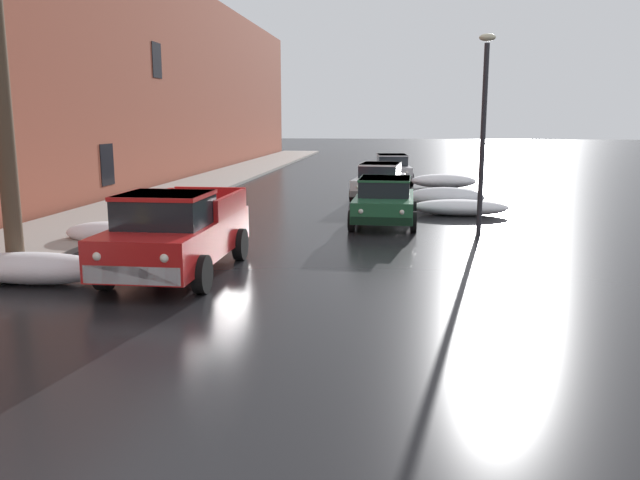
% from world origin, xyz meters
% --- Properties ---
extents(left_sidewalk_slab, '(3.39, 80.00, 0.13)m').
position_xyz_m(left_sidewalk_slab, '(-6.64, 18.00, 0.07)').
color(left_sidewalk_slab, gray).
rests_on(left_sidewalk_slab, ground).
extents(brick_townhouse_facade, '(0.63, 80.00, 10.28)m').
position_xyz_m(brick_townhouse_facade, '(-8.84, 18.00, 5.14)').
color(brick_townhouse_facade, '#9E4C38').
rests_on(brick_townhouse_facade, ground).
extents(snow_bank_near_corner_left, '(3.11, 1.12, 0.60)m').
position_xyz_m(snow_bank_near_corner_left, '(-4.32, 8.33, 0.30)').
color(snow_bank_near_corner_left, white).
rests_on(snow_bank_near_corner_left, ground).
extents(snow_bank_along_left_kerb, '(2.80, 1.23, 0.74)m').
position_xyz_m(snow_bank_along_left_kerb, '(4.39, 20.39, 0.36)').
color(snow_bank_along_left_kerb, white).
rests_on(snow_bank_along_left_kerb, ground).
extents(snow_bank_near_corner_right, '(3.18, 1.23, 0.52)m').
position_xyz_m(snow_bank_near_corner_right, '(4.73, 18.53, 0.26)').
color(snow_bank_near_corner_right, white).
rests_on(snow_bank_near_corner_right, ground).
extents(snow_bank_along_right_kerb, '(2.09, 1.20, 0.55)m').
position_xyz_m(snow_bank_along_right_kerb, '(-4.74, 12.44, 0.27)').
color(snow_bank_along_right_kerb, white).
rests_on(snow_bank_along_right_kerb, ground).
extents(snow_bank_far_right_pile, '(2.98, 1.46, 0.63)m').
position_xyz_m(snow_bank_far_right_pile, '(4.77, 27.18, 0.31)').
color(snow_bank_far_right_pile, white).
rests_on(snow_bank_far_right_pile, ground).
extents(pickup_truck_red_approaching_near_lane, '(2.10, 4.87, 1.76)m').
position_xyz_m(pickup_truck_red_approaching_near_lane, '(-1.78, 9.34, 0.88)').
color(pickup_truck_red_approaching_near_lane, red).
rests_on(pickup_truck_red_approaching_near_lane, ground).
extents(sedan_green_parked_kerbside_close, '(2.00, 3.94, 1.42)m').
position_xyz_m(sedan_green_parked_kerbside_close, '(2.30, 16.25, 0.75)').
color(sedan_green_parked_kerbside_close, '#1E5633').
rests_on(sedan_green_parked_kerbside_close, ground).
extents(sedan_white_parked_kerbside_mid, '(2.20, 4.23, 1.42)m').
position_xyz_m(sedan_white_parked_kerbside_mid, '(1.95, 22.60, 0.75)').
color(sedan_white_parked_kerbside_mid, silver).
rests_on(sedan_white_parked_kerbside_mid, ground).
extents(sedan_silver_parked_far_down_block, '(2.12, 4.09, 1.42)m').
position_xyz_m(sedan_silver_parked_far_down_block, '(2.35, 29.07, 0.75)').
color(sedan_silver_parked_far_down_block, '#B7B7BC').
rests_on(sedan_silver_parked_far_down_block, ground).
extents(street_lamp_post, '(0.44, 0.24, 5.39)m').
position_xyz_m(street_lamp_post, '(4.96, 14.95, 3.04)').
color(street_lamp_post, '#28282D').
rests_on(street_lamp_post, ground).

